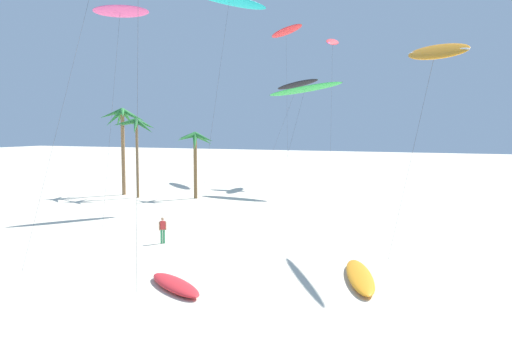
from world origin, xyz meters
TOP-DOWN VIEW (x-y plane):
  - palm_tree_0 at (-21.40, 37.98)m, footprint 4.73×4.46m
  - palm_tree_1 at (-24.15, 39.31)m, footprint 5.11×4.51m
  - palm_tree_2 at (-15.40, 39.79)m, footprint 4.54×4.17m
  - flying_kite_1 at (-13.31, 62.19)m, footprint 7.22×11.44m
  - flying_kite_2 at (9.03, 24.26)m, footprint 4.67×7.97m
  - flying_kite_3 at (-5.82, 59.13)m, footprint 3.27×12.99m
  - flying_kite_4 at (-6.25, 48.60)m, footprint 8.86×8.44m
  - flying_kite_5 at (-15.65, 28.15)m, footprint 5.76×6.16m
  - flying_kite_7 at (-9.26, 55.15)m, footprint 5.91×5.78m
  - flying_kite_9 at (-9.58, 36.08)m, footprint 5.65×8.52m
  - grounded_kite_1 at (-1.33, 13.09)m, footprint 4.22×3.32m
  - grounded_kite_2 at (6.28, 17.70)m, footprint 2.98×6.08m
  - person_near_left at (-7.00, 20.73)m, footprint 0.37×0.40m

SIDE VIEW (x-z plane):
  - grounded_kite_1 at x=-1.33m, z-range 0.00..0.40m
  - grounded_kite_2 at x=6.28m, z-range 0.00..0.43m
  - person_near_left at x=-7.00m, z-range 0.09..1.79m
  - palm_tree_2 at x=-15.40m, z-range 2.21..9.22m
  - palm_tree_0 at x=-21.40m, z-range 3.07..11.52m
  - palm_tree_1 at x=-24.15m, z-range 3.06..12.64m
  - flying_kite_2 at x=9.03m, z-range 5.34..18.09m
  - flying_kite_4 at x=-6.25m, z-range 5.38..18.09m
  - flying_kite_7 at x=-9.26m, z-range 5.97..19.77m
  - flying_kite_5 at x=-15.65m, z-range 8.05..25.74m
  - flying_kite_3 at x=-5.82m, z-range 8.67..28.38m
  - flying_kite_9 at x=-9.58m, z-range 9.13..28.88m
  - flying_kite_1 at x=-13.31m, z-range 10.14..31.76m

